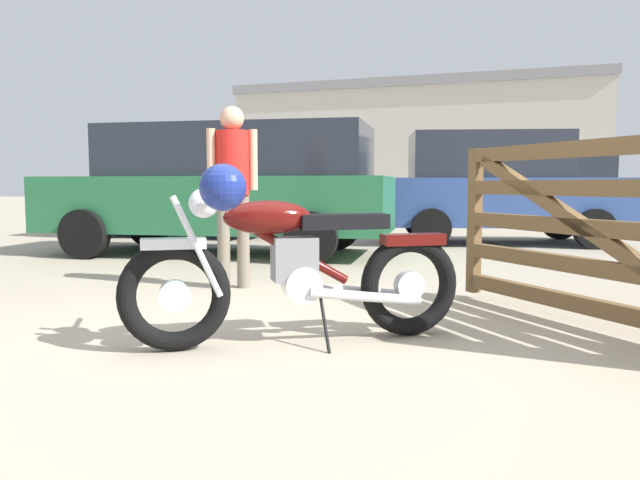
{
  "coord_description": "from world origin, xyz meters",
  "views": [
    {
      "loc": [
        1.13,
        -3.38,
        0.95
      ],
      "look_at": [
        0.16,
        0.59,
        0.58
      ],
      "focal_mm": 34.29,
      "sensor_mm": 36.0,
      "label": 1
    }
  ],
  "objects_px": {
    "white_estate_far": "(226,186)",
    "pale_sedan_back": "(564,190)",
    "blue_hatchback_right": "(182,187)",
    "bystander": "(233,177)",
    "vintage_motorcycle": "(290,263)",
    "red_hatchback_near": "(314,186)",
    "dark_sedan_left": "(496,187)",
    "timber_gate": "(627,225)"
  },
  "relations": [
    {
      "from": "dark_sedan_left",
      "to": "red_hatchback_near",
      "type": "bearing_deg",
      "value": 120.7
    },
    {
      "from": "timber_gate",
      "to": "pale_sedan_back",
      "type": "relative_size",
      "value": 0.48
    },
    {
      "from": "pale_sedan_back",
      "to": "blue_hatchback_right",
      "type": "bearing_deg",
      "value": -148.89
    },
    {
      "from": "red_hatchback_near",
      "to": "dark_sedan_left",
      "type": "height_order",
      "value": "same"
    },
    {
      "from": "white_estate_far",
      "to": "red_hatchback_near",
      "type": "bearing_deg",
      "value": -86.71
    },
    {
      "from": "timber_gate",
      "to": "bystander",
      "type": "relative_size",
      "value": 1.26
    },
    {
      "from": "timber_gate",
      "to": "white_estate_far",
      "type": "relative_size",
      "value": 0.44
    },
    {
      "from": "timber_gate",
      "to": "bystander",
      "type": "xyz_separation_m",
      "value": [
        -3.04,
        1.15,
        0.32
      ]
    },
    {
      "from": "bystander",
      "to": "red_hatchback_near",
      "type": "relative_size",
      "value": 0.42
    },
    {
      "from": "vintage_motorcycle",
      "to": "bystander",
      "type": "relative_size",
      "value": 1.13
    },
    {
      "from": "vintage_motorcycle",
      "to": "blue_hatchback_right",
      "type": "distance_m",
      "value": 8.23
    },
    {
      "from": "pale_sedan_back",
      "to": "dark_sedan_left",
      "type": "relative_size",
      "value": 1.06
    },
    {
      "from": "bystander",
      "to": "blue_hatchback_right",
      "type": "bearing_deg",
      "value": 1.87
    },
    {
      "from": "bystander",
      "to": "vintage_motorcycle",
      "type": "bearing_deg",
      "value": -177.99
    },
    {
      "from": "blue_hatchback_right",
      "to": "pale_sedan_back",
      "type": "height_order",
      "value": "blue_hatchback_right"
    },
    {
      "from": "bystander",
      "to": "blue_hatchback_right",
      "type": "relative_size",
      "value": 0.41
    },
    {
      "from": "blue_hatchback_right",
      "to": "red_hatchback_near",
      "type": "xyz_separation_m",
      "value": [
        1.26,
        5.01,
        0.0
      ]
    },
    {
      "from": "timber_gate",
      "to": "blue_hatchback_right",
      "type": "xyz_separation_m",
      "value": [
        -6.17,
        6.42,
        0.21
      ]
    },
    {
      "from": "pale_sedan_back",
      "to": "white_estate_far",
      "type": "bearing_deg",
      "value": -129.24
    },
    {
      "from": "red_hatchback_near",
      "to": "white_estate_far",
      "type": "distance_m",
      "value": 7.71
    },
    {
      "from": "timber_gate",
      "to": "blue_hatchback_right",
      "type": "height_order",
      "value": "blue_hatchback_right"
    },
    {
      "from": "bystander",
      "to": "red_hatchback_near",
      "type": "xyz_separation_m",
      "value": [
        -1.86,
        10.27,
        -0.1
      ]
    },
    {
      "from": "blue_hatchback_right",
      "to": "white_estate_far",
      "type": "relative_size",
      "value": 0.84
    },
    {
      "from": "bystander",
      "to": "white_estate_far",
      "type": "xyz_separation_m",
      "value": [
        -1.14,
        2.6,
        -0.08
      ]
    },
    {
      "from": "timber_gate",
      "to": "bystander",
      "type": "height_order",
      "value": "bystander"
    },
    {
      "from": "dark_sedan_left",
      "to": "vintage_motorcycle",
      "type": "bearing_deg",
      "value": -111.32
    },
    {
      "from": "timber_gate",
      "to": "dark_sedan_left",
      "type": "height_order",
      "value": "dark_sedan_left"
    },
    {
      "from": "blue_hatchback_right",
      "to": "red_hatchback_near",
      "type": "relative_size",
      "value": 1.03
    },
    {
      "from": "vintage_motorcycle",
      "to": "timber_gate",
      "type": "xyz_separation_m",
      "value": [
        1.97,
        0.65,
        0.21
      ]
    },
    {
      "from": "timber_gate",
      "to": "white_estate_far",
      "type": "height_order",
      "value": "white_estate_far"
    },
    {
      "from": "white_estate_far",
      "to": "blue_hatchback_right",
      "type": "bearing_deg",
      "value": -55.42
    },
    {
      "from": "vintage_motorcycle",
      "to": "dark_sedan_left",
      "type": "relative_size",
      "value": 0.46
    },
    {
      "from": "pale_sedan_back",
      "to": "white_estate_far",
      "type": "xyz_separation_m",
      "value": [
        -5.5,
        -8.22,
        0.1
      ]
    },
    {
      "from": "vintage_motorcycle",
      "to": "dark_sedan_left",
      "type": "distance_m",
      "value": 7.06
    },
    {
      "from": "white_estate_far",
      "to": "vintage_motorcycle",
      "type": "bearing_deg",
      "value": 114.6
    },
    {
      "from": "red_hatchback_near",
      "to": "pale_sedan_back",
      "type": "xyz_separation_m",
      "value": [
        6.22,
        0.54,
        -0.08
      ]
    },
    {
      "from": "white_estate_far",
      "to": "pale_sedan_back",
      "type": "bearing_deg",
      "value": -125.89
    },
    {
      "from": "bystander",
      "to": "dark_sedan_left",
      "type": "bearing_deg",
      "value": -55.05
    },
    {
      "from": "vintage_motorcycle",
      "to": "red_hatchback_near",
      "type": "bearing_deg",
      "value": -104.74
    },
    {
      "from": "dark_sedan_left",
      "to": "white_estate_far",
      "type": "bearing_deg",
      "value": -155.09
    },
    {
      "from": "blue_hatchback_right",
      "to": "timber_gate",
      "type": "bearing_deg",
      "value": 129.08
    },
    {
      "from": "timber_gate",
      "to": "blue_hatchback_right",
      "type": "bearing_deg",
      "value": 6.44
    }
  ]
}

